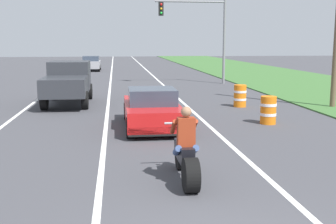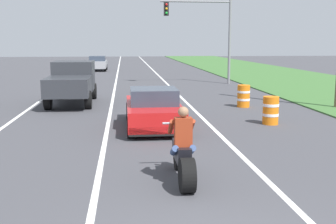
# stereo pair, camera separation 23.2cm
# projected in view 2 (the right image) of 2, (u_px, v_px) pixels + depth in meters

# --- Properties ---
(lane_stripe_left_solid) EXTENTS (0.14, 120.00, 0.01)m
(lane_stripe_left_solid) POSITION_uv_depth(u_px,v_px,m) (51.00, 93.00, 24.24)
(lane_stripe_left_solid) COLOR white
(lane_stripe_left_solid) RESTS_ON ground
(lane_stripe_right_solid) EXTENTS (0.14, 120.00, 0.01)m
(lane_stripe_right_solid) POSITION_uv_depth(u_px,v_px,m) (175.00, 92.00, 24.98)
(lane_stripe_right_solid) COLOR white
(lane_stripe_right_solid) RESTS_ON ground
(lane_stripe_centre_dashed) EXTENTS (0.14, 120.00, 0.01)m
(lane_stripe_centre_dashed) POSITION_uv_depth(u_px,v_px,m) (114.00, 93.00, 24.61)
(lane_stripe_centre_dashed) COLOR white
(lane_stripe_centre_dashed) RESTS_ON ground
(motorcycle_with_rider) EXTENTS (0.70, 2.21, 1.62)m
(motorcycle_with_rider) POSITION_uv_depth(u_px,v_px,m) (183.00, 155.00, 8.83)
(motorcycle_with_rider) COLOR black
(motorcycle_with_rider) RESTS_ON ground
(sports_car_red) EXTENTS (1.84, 4.30, 1.37)m
(sports_car_red) POSITION_uv_depth(u_px,v_px,m) (153.00, 109.00, 14.55)
(sports_car_red) COLOR red
(sports_car_red) RESTS_ON ground
(pickup_truck_left_lane_dark_grey) EXTENTS (2.02, 4.80, 1.98)m
(pickup_truck_left_lane_dark_grey) POSITION_uv_depth(u_px,v_px,m) (72.00, 81.00, 19.98)
(pickup_truck_left_lane_dark_grey) COLOR #2D3035
(pickup_truck_left_lane_dark_grey) RESTS_ON ground
(traffic_light_mast_near) EXTENTS (4.90, 0.34, 6.00)m
(traffic_light_mast_near) POSITION_uv_depth(u_px,v_px,m) (208.00, 25.00, 28.98)
(traffic_light_mast_near) COLOR gray
(traffic_light_mast_near) RESTS_ON ground
(construction_barrel_nearest) EXTENTS (0.58, 0.58, 1.00)m
(construction_barrel_nearest) POSITION_uv_depth(u_px,v_px,m) (271.00, 110.00, 15.13)
(construction_barrel_nearest) COLOR orange
(construction_barrel_nearest) RESTS_ON ground
(construction_barrel_mid) EXTENTS (0.58, 0.58, 1.00)m
(construction_barrel_mid) POSITION_uv_depth(u_px,v_px,m) (244.00, 96.00, 19.12)
(construction_barrel_mid) COLOR orange
(construction_barrel_mid) RESTS_ON ground
(distant_car_far_ahead) EXTENTS (1.80, 4.00, 1.50)m
(distant_car_far_ahead) POSITION_uv_depth(u_px,v_px,m) (98.00, 63.00, 42.86)
(distant_car_far_ahead) COLOR #99999E
(distant_car_far_ahead) RESTS_ON ground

